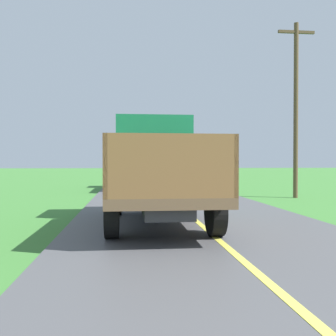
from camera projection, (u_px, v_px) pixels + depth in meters
name	position (u px, v px, depth m)	size (l,w,h in m)	color
banana_truck_near	(155.00, 166.00, 10.16)	(2.38, 5.82, 2.80)	#2D2D30
banana_truck_far	(141.00, 164.00, 22.82)	(2.38, 5.81, 2.80)	#2D2D30
utility_pole_roadside	(296.00, 105.00, 16.94)	(1.65, 0.20, 7.75)	brown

